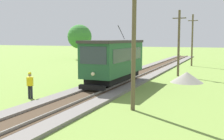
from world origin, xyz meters
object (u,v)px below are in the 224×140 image
at_px(utility_pole_near_tram, 134,38).
at_px(tree_left_near, 80,37).
at_px(utility_pole_far, 192,40).
at_px(track_worker, 30,84).
at_px(utility_pole_mid, 179,43).
at_px(gravel_pile, 187,77).
at_px(red_tram, 114,60).

xyz_separation_m(utility_pole_near_tram, tree_left_near, (-21.86, 32.87, 0.37)).
relative_size(utility_pole_far, track_worker, 4.15).
relative_size(utility_pole_mid, utility_pole_far, 0.93).
xyz_separation_m(utility_pole_mid, gravel_pile, (1.44, -3.98, -3.06)).
relative_size(utility_pole_mid, gravel_pile, 2.35).
distance_m(utility_pole_far, gravel_pile, 16.23).
bearing_deg(red_tram, utility_pole_near_tram, -60.35).
distance_m(red_tram, tree_left_near, 31.42).
bearing_deg(utility_pole_near_tram, red_tram, 119.65).
relative_size(track_worker, tree_left_near, 0.27).
relative_size(red_tram, gravel_pile, 2.91).
distance_m(utility_pole_near_tram, utility_pole_far, 26.85).
bearing_deg(utility_pole_mid, utility_pole_far, 90.00).
xyz_separation_m(utility_pole_near_tram, track_worker, (-7.17, 0.09, -2.98)).
distance_m(red_tram, utility_pole_near_tram, 8.34).
bearing_deg(utility_pole_mid, track_worker, -115.68).
height_order(utility_pole_mid, gravel_pile, utility_pole_mid).
xyz_separation_m(utility_pole_near_tram, utility_pole_far, (0.00, 26.85, -0.17)).
xyz_separation_m(utility_pole_near_tram, utility_pole_mid, (0.00, 15.01, -0.42)).
bearing_deg(gravel_pile, red_tram, -144.24).
xyz_separation_m(track_worker, tree_left_near, (-14.69, 32.78, 3.35)).
xyz_separation_m(utility_pole_mid, utility_pole_far, (0.00, 11.84, 0.26)).
bearing_deg(tree_left_near, utility_pole_mid, -39.25).
height_order(utility_pole_far, gravel_pile, utility_pole_far).
bearing_deg(utility_pole_far, gravel_pile, -84.80).
height_order(red_tram, track_worker, red_tram).
bearing_deg(gravel_pile, utility_pole_far, 95.20).
height_order(utility_pole_far, tree_left_near, utility_pole_far).
bearing_deg(utility_pole_far, tree_left_near, 164.59).
xyz_separation_m(red_tram, utility_pole_mid, (4.03, 7.92, 1.35)).
distance_m(utility_pole_near_tram, gravel_pile, 11.65).
xyz_separation_m(red_tram, tree_left_near, (-17.83, 25.79, 2.14)).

